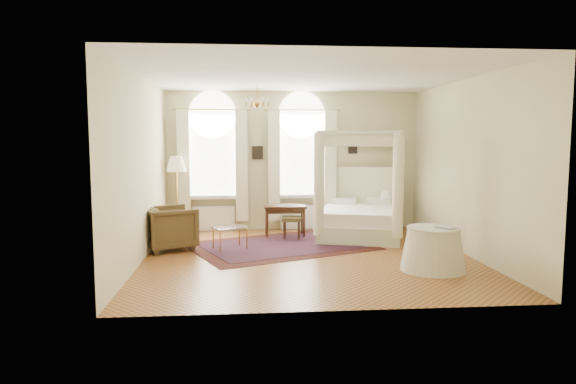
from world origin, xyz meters
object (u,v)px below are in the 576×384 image
(coffee_table, at_px, (230,229))
(writing_desk, at_px, (285,210))
(stool, at_px, (292,220))
(side_table, at_px, (433,249))
(canopy_bed, at_px, (360,213))
(nightstand, at_px, (382,218))
(floor_lamp, at_px, (176,168))
(armchair, at_px, (170,228))

(coffee_table, bearing_deg, writing_desk, 46.31)
(stool, xyz_separation_m, side_table, (2.08, -2.92, -0.04))
(canopy_bed, distance_m, writing_desk, 1.67)
(writing_desk, relative_size, stool, 1.96)
(nightstand, relative_size, coffee_table, 0.69)
(canopy_bed, distance_m, floor_lamp, 4.25)
(stool, xyz_separation_m, coffee_table, (-1.32, -0.98, 0.00))
(writing_desk, bearing_deg, side_table, -55.29)
(nightstand, relative_size, armchair, 0.57)
(canopy_bed, relative_size, armchair, 2.68)
(nightstand, xyz_separation_m, side_table, (-0.18, -3.84, 0.09))
(canopy_bed, bearing_deg, stool, -178.15)
(stool, distance_m, floor_lamp, 2.88)
(side_table, bearing_deg, canopy_bed, 100.73)
(armchair, relative_size, floor_lamp, 0.53)
(canopy_bed, relative_size, coffee_table, 3.26)
(writing_desk, bearing_deg, coffee_table, -133.69)
(stool, bearing_deg, coffee_table, -143.57)
(canopy_bed, distance_m, armchair, 4.14)
(stool, relative_size, armchair, 0.50)
(writing_desk, relative_size, floor_lamp, 0.53)
(nightstand, xyz_separation_m, stool, (-2.27, -0.92, 0.13))
(writing_desk, xyz_separation_m, side_table, (2.21, -3.19, -0.24))
(nightstand, xyz_separation_m, coffee_table, (-3.59, -1.89, 0.13))
(writing_desk, relative_size, side_table, 0.88)
(canopy_bed, height_order, side_table, canopy_bed)
(stool, distance_m, armchair, 2.67)
(stool, xyz_separation_m, armchair, (-2.51, -0.91, 0.03))
(writing_desk, bearing_deg, stool, -65.08)
(canopy_bed, height_order, stool, canopy_bed)
(writing_desk, xyz_separation_m, floor_lamp, (-2.43, 0.42, 0.93))
(writing_desk, xyz_separation_m, armchair, (-2.38, -1.18, -0.16))
(canopy_bed, xyz_separation_m, side_table, (0.56, -2.97, -0.18))
(writing_desk, height_order, floor_lamp, floor_lamp)
(canopy_bed, height_order, nightstand, canopy_bed)
(armchair, bearing_deg, side_table, -138.07)
(writing_desk, height_order, side_table, side_table)
(canopy_bed, xyz_separation_m, coffee_table, (-2.85, -1.03, -0.13))
(side_table, bearing_deg, coffee_table, 150.31)
(writing_desk, distance_m, side_table, 3.89)
(nightstand, height_order, stool, nightstand)
(canopy_bed, xyz_separation_m, armchair, (-4.03, -0.96, -0.10))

